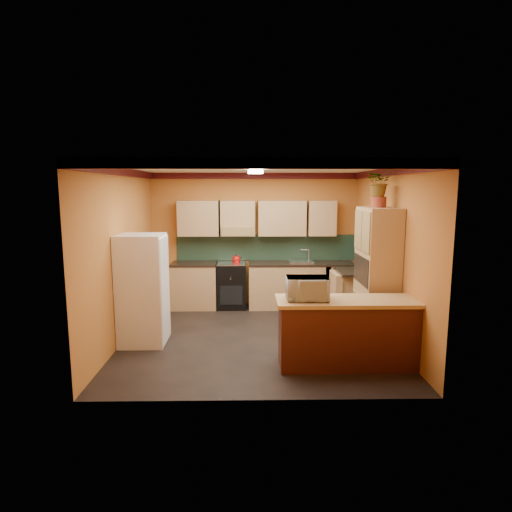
{
  "coord_description": "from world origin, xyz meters",
  "views": [
    {
      "loc": [
        -0.12,
        -6.64,
        2.36
      ],
      "look_at": [
        0.0,
        0.45,
        1.26
      ],
      "focal_mm": 30.0,
      "sensor_mm": 36.0,
      "label": 1
    }
  ],
  "objects_px": {
    "stove": "(232,285)",
    "base_cabinets_back": "(263,286)",
    "fridge": "(142,290)",
    "breakfast_bar": "(347,335)",
    "pantry": "(377,276)",
    "microwave": "(307,288)"
  },
  "relations": [
    {
      "from": "breakfast_bar",
      "to": "pantry",
      "type": "bearing_deg",
      "value": 54.97
    },
    {
      "from": "base_cabinets_back",
      "to": "microwave",
      "type": "bearing_deg",
      "value": -80.68
    },
    {
      "from": "fridge",
      "to": "pantry",
      "type": "xyz_separation_m",
      "value": [
        3.6,
        -0.01,
        0.2
      ]
    },
    {
      "from": "fridge",
      "to": "breakfast_bar",
      "type": "relative_size",
      "value": 0.94
    },
    {
      "from": "base_cabinets_back",
      "to": "stove",
      "type": "bearing_deg",
      "value": -180.0
    },
    {
      "from": "base_cabinets_back",
      "to": "fridge",
      "type": "distance_m",
      "value": 2.81
    },
    {
      "from": "stove",
      "to": "breakfast_bar",
      "type": "height_order",
      "value": "stove"
    },
    {
      "from": "fridge",
      "to": "microwave",
      "type": "distance_m",
      "value": 2.59
    },
    {
      "from": "pantry",
      "to": "base_cabinets_back",
      "type": "bearing_deg",
      "value": 129.78
    },
    {
      "from": "pantry",
      "to": "microwave",
      "type": "bearing_deg",
      "value": -142.15
    },
    {
      "from": "breakfast_bar",
      "to": "microwave",
      "type": "bearing_deg",
      "value": 180.0
    },
    {
      "from": "microwave",
      "to": "fridge",
      "type": "bearing_deg",
      "value": 159.24
    },
    {
      "from": "stove",
      "to": "pantry",
      "type": "relative_size",
      "value": 0.43
    },
    {
      "from": "pantry",
      "to": "microwave",
      "type": "height_order",
      "value": "pantry"
    },
    {
      "from": "stove",
      "to": "base_cabinets_back",
      "type": "bearing_deg",
      "value": 0.0
    },
    {
      "from": "base_cabinets_back",
      "to": "breakfast_bar",
      "type": "relative_size",
      "value": 2.03
    },
    {
      "from": "base_cabinets_back",
      "to": "stove",
      "type": "xyz_separation_m",
      "value": [
        -0.63,
        -0.0,
        0.02
      ]
    },
    {
      "from": "stove",
      "to": "microwave",
      "type": "xyz_separation_m",
      "value": [
        1.11,
        -2.96,
        0.63
      ]
    },
    {
      "from": "pantry",
      "to": "breakfast_bar",
      "type": "bearing_deg",
      "value": -125.03
    },
    {
      "from": "fridge",
      "to": "breakfast_bar",
      "type": "distance_m",
      "value": 3.12
    },
    {
      "from": "pantry",
      "to": "microwave",
      "type": "distance_m",
      "value": 1.52
    },
    {
      "from": "stove",
      "to": "microwave",
      "type": "height_order",
      "value": "microwave"
    }
  ]
}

